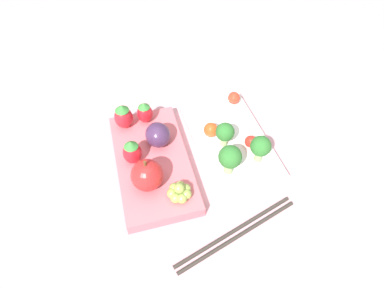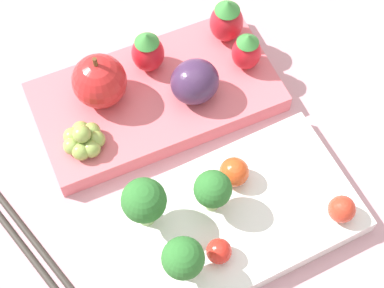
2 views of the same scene
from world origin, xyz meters
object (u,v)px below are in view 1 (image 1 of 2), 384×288
Objects in this scene: cherry_tomato_1 at (251,141)px; plum at (158,135)px; bento_box_savoury at (229,141)px; strawberry_2 at (145,112)px; bento_box_fruit at (153,163)px; grape_cluster at (179,192)px; cherry_tomato_0 at (234,98)px; broccoli_floret_0 at (261,147)px; broccoli_floret_1 at (225,133)px; strawberry_1 at (123,116)px; cherry_tomato_2 at (211,130)px; chopsticks_pair at (237,232)px; strawberry_0 at (132,151)px; apple at (147,175)px; broccoli_floret_2 at (230,158)px.

plum reaches higher than cherry_tomato_1.
bento_box_savoury is 5.08× the size of strawberry_2.
bento_box_fruit is 6.28× the size of grape_cluster.
cherry_tomato_0 is (-0.08, 0.05, 0.02)m from bento_box_savoury.
cherry_tomato_0 is at bearing 85.15° from strawberry_2.
plum reaches higher than bento_box_savoury.
cherry_tomato_0 is at bearing 170.55° from broccoli_floret_0.
strawberry_1 is at bearing -125.41° from broccoli_floret_1.
grape_cluster is at bearing 13.21° from strawberry_1.
broccoli_floret_1 is 0.13m from grape_cluster.
chopsticks_pair is at bearing -11.21° from cherry_tomato_2.
broccoli_floret_1 is 1.02× the size of strawberry_0.
strawberry_0 is (0.06, -0.22, 0.01)m from cherry_tomato_0.
cherry_tomato_1 is 0.36× the size of apple.
broccoli_floret_0 is 0.21m from strawberry_2.
grape_cluster is (0.07, -0.11, -0.02)m from broccoli_floret_1.
broccoli_floret_0 and strawberry_1 have the same top height.
strawberry_2 reaches higher than bento_box_savoury.
broccoli_floret_2 is at bearing 30.31° from strawberry_2.
grape_cluster reaches higher than cherry_tomato_0.
bento_box_savoury is 3.73× the size of apple.
grape_cluster is (0.17, 0.00, -0.01)m from strawberry_2.
strawberry_0 is at bearing -171.00° from apple.
bento_box_fruit is at bearing 71.15° from strawberry_0.
apple reaches higher than broccoli_floret_1.
strawberry_1 is 1.16× the size of strawberry_2.
broccoli_floret_1 is 0.11m from plum.
cherry_tomato_1 is (-0.04, 0.06, -0.03)m from broccoli_floret_2.
grape_cluster is at bearing 27.08° from strawberry_0.
broccoli_floret_0 is at bearing -4.22° from cherry_tomato_1.
cherry_tomato_0 is (-0.14, 0.02, -0.02)m from broccoli_floret_0.
strawberry_2 reaches higher than cherry_tomato_1.
broccoli_floret_1 reaches higher than cherry_tomato_0.
strawberry_1 reaches higher than bento_box_fruit.
bento_box_savoury is 0.14m from bento_box_fruit.
apple is at bearing -59.85° from cherry_tomato_0.
plum reaches higher than bento_box_fruit.
strawberry_0 is 0.10m from grape_cluster.
apple is at bearing -77.73° from broccoli_floret_1.
chopsticks_pair is (0.08, 0.06, -0.03)m from grape_cluster.
cherry_tomato_2 is (-0.08, 0.01, -0.02)m from broccoli_floret_2.
broccoli_floret_0 is 0.06m from broccoli_floret_2.
chopsticks_pair is at bearing 21.50° from strawberry_1.
cherry_tomato_2 reaches higher than bento_box_savoury.
strawberry_1 reaches higher than strawberry_0.
broccoli_floret_2 is 0.09m from grape_cluster.
strawberry_1 reaches higher than cherry_tomato_1.
broccoli_floret_0 is 0.91× the size of broccoli_floret_2.
apple is (0.04, -0.16, 0.04)m from bento_box_savoury.
strawberry_0 is 0.21m from chopsticks_pair.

